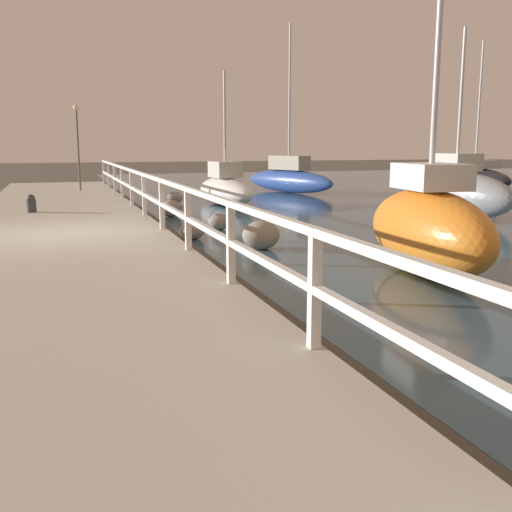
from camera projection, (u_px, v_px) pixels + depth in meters
ground_plane at (64, 245)px, 12.37m from camera, size 120.00×120.00×0.00m
dock_walkway at (63, 239)px, 12.35m from camera, size 4.32×36.00×0.23m
railing at (162, 195)px, 12.83m from camera, size 0.10×32.50×1.10m
boulder_mid_strip at (175, 197)px, 21.04m from camera, size 0.56×0.51×0.42m
boulder_upstream at (193, 230)px, 13.02m from camera, size 0.52×0.47×0.39m
boulder_downstream at (261, 235)px, 11.78m from camera, size 0.75×0.67×0.56m
boulder_near_dock at (220, 222)px, 14.47m from camera, size 0.54×0.48×0.40m
boulder_far_strip at (171, 208)px, 17.15m from camera, size 0.63×0.57×0.47m
mooring_bollard at (31, 203)px, 16.18m from camera, size 0.25×0.25×0.49m
dock_lamp at (77, 130)px, 23.51m from camera, size 0.24×0.24×3.36m
sailboat_gray at (455, 192)px, 16.85m from camera, size 1.45×4.47×5.14m
sailboat_blue at (289, 178)px, 25.64m from camera, size 2.60×5.40×6.96m
sailboat_white at (225, 188)px, 20.44m from camera, size 1.51×4.29×4.43m
sailboat_orange at (429, 227)px, 9.40m from camera, size 1.59×3.51×6.21m
sailboat_black at (475, 177)px, 27.78m from camera, size 2.75×6.14×6.60m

